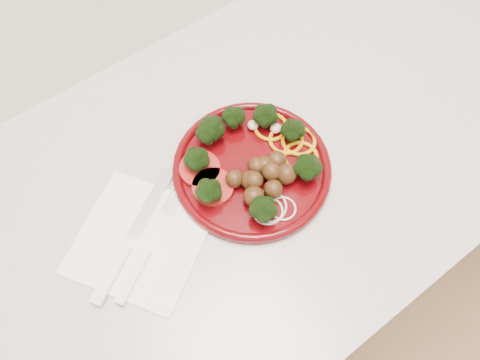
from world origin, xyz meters
TOP-DOWN VIEW (x-y plane):
  - counter at (0.00, 1.70)m, footprint 2.40×0.60m
  - plate at (0.22, 1.69)m, footprint 0.24×0.24m
  - napkin at (0.02, 1.69)m, footprint 0.24×0.24m
  - knife at (-0.00, 1.69)m, footprint 0.20×0.13m
  - fork at (0.01, 1.66)m, footprint 0.18×0.12m

SIDE VIEW (x-z plane):
  - counter at x=0.00m, z-range 0.00..0.90m
  - napkin at x=0.02m, z-range 0.90..0.90m
  - fork at x=0.01m, z-range 0.90..0.91m
  - knife at x=0.00m, z-range 0.90..0.91m
  - plate at x=0.22m, z-range 0.89..0.94m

